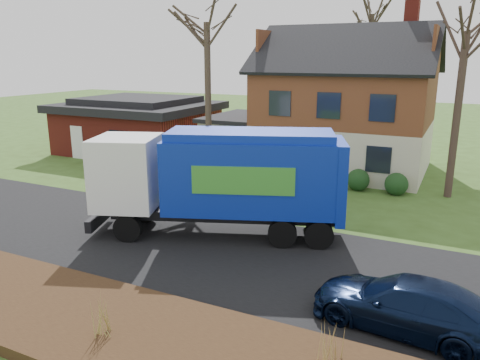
% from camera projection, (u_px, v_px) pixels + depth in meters
% --- Properties ---
extents(ground, '(120.00, 120.00, 0.00)m').
position_uv_depth(ground, '(187.00, 246.00, 16.21)').
color(ground, '#35501A').
rests_on(ground, ground).
extents(road, '(80.00, 7.00, 0.02)m').
position_uv_depth(road, '(187.00, 246.00, 16.21)').
color(road, black).
rests_on(road, ground).
extents(mulch_verge, '(80.00, 3.50, 0.30)m').
position_uv_depth(mulch_verge, '(72.00, 316.00, 11.56)').
color(mulch_verge, black).
rests_on(mulch_verge, ground).
extents(main_house, '(12.95, 8.95, 9.26)m').
position_uv_depth(main_house, '(337.00, 99.00, 26.65)').
color(main_house, beige).
rests_on(main_house, ground).
extents(ranch_house, '(9.80, 8.20, 3.70)m').
position_uv_depth(ranch_house, '(139.00, 125.00, 32.12)').
color(ranch_house, maroon).
rests_on(ranch_house, ground).
extents(garbage_truck, '(9.30, 5.39, 3.87)m').
position_uv_depth(garbage_truck, '(223.00, 176.00, 16.72)').
color(garbage_truck, black).
rests_on(garbage_truck, ground).
extents(silver_sedan, '(4.38, 2.55, 1.36)m').
position_uv_depth(silver_sedan, '(163.00, 183.00, 21.77)').
color(silver_sedan, '#A4A7AB').
rests_on(silver_sedan, ground).
extents(navy_wagon, '(4.63, 2.31, 1.29)m').
position_uv_depth(navy_wagon, '(406.00, 304.00, 11.15)').
color(navy_wagon, black).
rests_on(navy_wagon, ground).
extents(tree_front_east, '(3.82, 3.82, 10.61)m').
position_uv_depth(tree_front_east, '(470.00, 1.00, 19.73)').
color(tree_front_east, '#412F27').
rests_on(tree_front_east, ground).
extents(grass_clump_mid, '(0.34, 0.28, 0.94)m').
position_uv_depth(grass_clump_mid, '(102.00, 314.00, 10.48)').
color(grass_clump_mid, '#9E8B45').
rests_on(grass_clump_mid, mulch_verge).
extents(grass_clump_east, '(0.36, 0.30, 0.90)m').
position_uv_depth(grass_clump_east, '(332.00, 342.00, 9.49)').
color(grass_clump_east, '#9E8045').
rests_on(grass_clump_east, mulch_verge).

